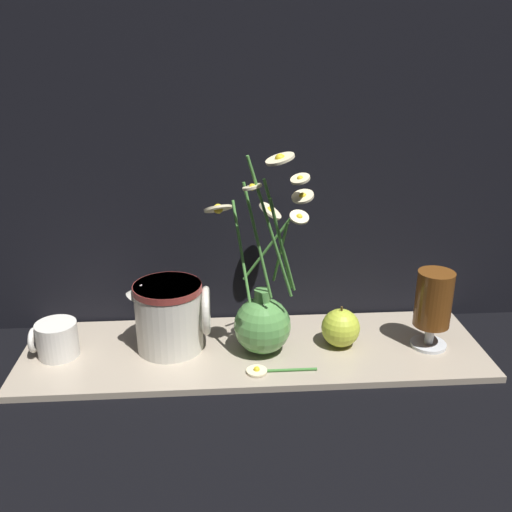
{
  "coord_description": "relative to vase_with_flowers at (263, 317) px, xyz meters",
  "views": [
    {
      "loc": [
        -0.06,
        -0.92,
        0.55
      ],
      "look_at": [
        0.0,
        0.0,
        0.19
      ],
      "focal_mm": 40.0,
      "sensor_mm": 36.0,
      "label": 1
    }
  ],
  "objects": [
    {
      "name": "backdrop_wall",
      "position": [
        -0.02,
        0.15,
        0.47
      ],
      "size": [
        1.34,
        0.02,
        1.1
      ],
      "color": "black",
      "rests_on": "ground_plane"
    },
    {
      "name": "vase_with_flowers",
      "position": [
        0.0,
        0.0,
        0.0
      ],
      "size": [
        0.19,
        0.21,
        0.38
      ],
      "color": "#59994C",
      "rests_on": "shelf"
    },
    {
      "name": "loose_daisy",
      "position": [
        0.0,
        -0.07,
        -0.07
      ],
      "size": [
        0.12,
        0.04,
        0.01
      ],
      "color": "#3D7A33",
      "rests_on": "shelf"
    },
    {
      "name": "yellow_mug",
      "position": [
        -0.37,
        0.01,
        -0.04
      ],
      "size": [
        0.08,
        0.07,
        0.06
      ],
      "color": "silver",
      "rests_on": "shelf"
    },
    {
      "name": "ceramic_pitcher",
      "position": [
        -0.17,
        0.03,
        -0.0
      ],
      "size": [
        0.15,
        0.12,
        0.14
      ],
      "color": "beige",
      "rests_on": "shelf"
    },
    {
      "name": "orange_fruit",
      "position": [
        0.14,
        0.01,
        -0.03
      ],
      "size": [
        0.07,
        0.07,
        0.08
      ],
      "color": "#B7C638",
      "rests_on": "shelf"
    },
    {
      "name": "ground_plane",
      "position": [
        -0.02,
        0.01,
        -0.08
      ],
      "size": [
        6.0,
        6.0,
        0.0
      ],
      "primitive_type": "plane",
      "color": "black"
    },
    {
      "name": "shelf",
      "position": [
        -0.02,
        0.01,
        -0.08
      ],
      "size": [
        0.84,
        0.25,
        0.01
      ],
      "color": "tan",
      "rests_on": "ground_plane"
    },
    {
      "name": "tea_glass",
      "position": [
        0.31,
        -0.0,
        0.02
      ],
      "size": [
        0.07,
        0.07,
        0.15
      ],
      "color": "silver",
      "rests_on": "shelf"
    }
  ]
}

